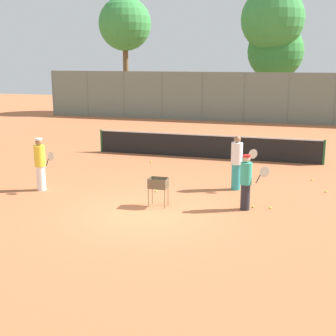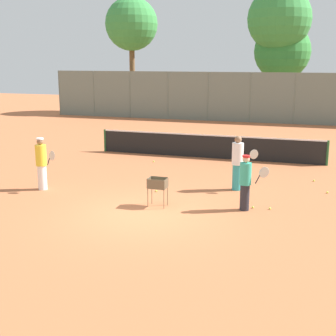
{
  "view_description": "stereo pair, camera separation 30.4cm",
  "coord_description": "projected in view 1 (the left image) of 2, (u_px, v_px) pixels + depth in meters",
  "views": [
    {
      "loc": [
        4.31,
        -12.13,
        4.38
      ],
      "look_at": [
        0.19,
        1.72,
        1.0
      ],
      "focal_mm": 50.0,
      "sensor_mm": 36.0,
      "label": 1
    },
    {
      "loc": [
        4.6,
        -12.04,
        4.38
      ],
      "look_at": [
        0.19,
        1.72,
        1.0
      ],
      "focal_mm": 50.0,
      "sensor_mm": 36.0,
      "label": 2
    }
  ],
  "objects": [
    {
      "name": "ground_plane",
      "position": [
        145.0,
        214.0,
        13.51
      ],
      "size": [
        80.0,
        80.0,
        0.0
      ],
      "primitive_type": "plane",
      "color": "#B7663D"
    },
    {
      "name": "tennis_net",
      "position": [
        205.0,
        146.0,
        21.09
      ],
      "size": [
        10.32,
        0.1,
        1.07
      ],
      "color": "#26592D",
      "rests_on": "ground_plane"
    },
    {
      "name": "back_fence",
      "position": [
        244.0,
        97.0,
        32.79
      ],
      "size": [
        30.29,
        0.08,
        3.48
      ],
      "color": "slate",
      "rests_on": "ground_plane"
    },
    {
      "name": "tree_0",
      "position": [
        125.0,
        25.0,
        37.79
      ],
      "size": [
        4.26,
        4.26,
        9.26
      ],
      "color": "brown",
      "rests_on": "ground_plane"
    },
    {
      "name": "tree_1",
      "position": [
        273.0,
        19.0,
        35.33
      ],
      "size": [
        4.81,
        4.81,
        9.71
      ],
      "color": "brown",
      "rests_on": "ground_plane"
    },
    {
      "name": "tree_3",
      "position": [
        275.0,
        52.0,
        36.75
      ],
      "size": [
        4.4,
        4.4,
        7.14
      ],
      "color": "brown",
      "rests_on": "ground_plane"
    },
    {
      "name": "player_white_outfit",
      "position": [
        246.0,
        182.0,
        13.73
      ],
      "size": [
        0.89,
        0.34,
        1.66
      ],
      "rotation": [
        0.0,
        0.0,
        0.19
      ],
      "color": "#26262D",
      "rests_on": "ground_plane"
    },
    {
      "name": "player_red_cap",
      "position": [
        40.0,
        164.0,
        15.78
      ],
      "size": [
        0.9,
        0.42,
        1.79
      ],
      "rotation": [
        0.0,
        0.0,
        5.99
      ],
      "color": "white",
      "rests_on": "ground_plane"
    },
    {
      "name": "player_yellow_shirt",
      "position": [
        237.0,
        162.0,
        15.86
      ],
      "size": [
        0.95,
        0.39,
        1.87
      ],
      "rotation": [
        0.0,
        0.0,
        6.11
      ],
      "color": "teal",
      "rests_on": "ground_plane"
    },
    {
      "name": "ball_cart",
      "position": [
        158.0,
        185.0,
        14.08
      ],
      "size": [
        0.56,
        0.41,
        0.88
      ],
      "color": "brown",
      "rests_on": "ground_plane"
    },
    {
      "name": "tennis_ball_0",
      "position": [
        270.0,
        208.0,
        13.99
      ],
      "size": [
        0.07,
        0.07,
        0.07
      ],
      "primitive_type": "sphere",
      "color": "#D1E54C",
      "rests_on": "ground_plane"
    },
    {
      "name": "tennis_ball_1",
      "position": [
        326.0,
        191.0,
        15.71
      ],
      "size": [
        0.07,
        0.07,
        0.07
      ],
      "primitive_type": "sphere",
      "color": "#D1E54C",
      "rests_on": "ground_plane"
    },
    {
      "name": "tennis_ball_2",
      "position": [
        156.0,
        191.0,
        15.77
      ],
      "size": [
        0.07,
        0.07,
        0.07
      ],
      "primitive_type": "sphere",
      "color": "#D1E54C",
      "rests_on": "ground_plane"
    },
    {
      "name": "tennis_ball_3",
      "position": [
        312.0,
        180.0,
        17.22
      ],
      "size": [
        0.07,
        0.07,
        0.07
      ],
      "primitive_type": "sphere",
      "color": "#D1E54C",
      "rests_on": "ground_plane"
    },
    {
      "name": "tennis_ball_4",
      "position": [
        253.0,
        207.0,
        14.09
      ],
      "size": [
        0.07,
        0.07,
        0.07
      ],
      "primitive_type": "sphere",
      "color": "#D1E54C",
      "rests_on": "ground_plane"
    },
    {
      "name": "tennis_ball_5",
      "position": [
        151.0,
        161.0,
        20.29
      ],
      "size": [
        0.07,
        0.07,
        0.07
      ],
      "primitive_type": "sphere",
      "color": "#D1E54C",
      "rests_on": "ground_plane"
    }
  ]
}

